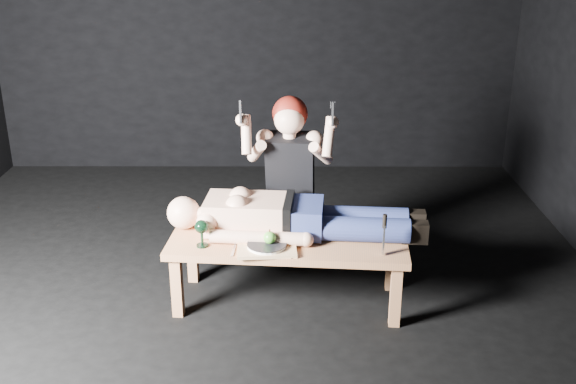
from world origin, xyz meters
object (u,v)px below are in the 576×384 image
at_px(lying_man, 297,213).
at_px(kneeling_woman, 291,180).
at_px(table, 288,271).
at_px(goblet, 202,233).
at_px(carving_knife, 384,235).
at_px(serving_tray, 267,248).

distance_m(lying_man, kneeling_woman, 0.42).
distance_m(table, lying_man, 0.38).
relative_size(lying_man, goblet, 8.90).
height_order(lying_man, carving_knife, lying_man).
height_order(table, goblet, goblet).
xyz_separation_m(kneeling_woman, serving_tray, (-0.15, -0.67, -0.19)).
xyz_separation_m(kneeling_woman, goblet, (-0.55, -0.62, -0.12)).
distance_m(table, goblet, 0.62).
distance_m(lying_man, goblet, 0.62).
xyz_separation_m(table, lying_man, (0.06, 0.10, 0.36)).
bearing_deg(lying_man, goblet, -156.16).
bearing_deg(lying_man, carving_knife, -27.31).
height_order(kneeling_woman, serving_tray, kneeling_woman).
relative_size(kneeling_woman, serving_tray, 3.65).
bearing_deg(kneeling_woman, table, -86.86).
relative_size(table, carving_knife, 5.65).
relative_size(lying_man, kneeling_woman, 1.19).
bearing_deg(kneeling_woman, carving_knife, -47.73).
bearing_deg(table, kneeling_woman, 92.33).
xyz_separation_m(serving_tray, goblet, (-0.40, 0.05, 0.08)).
distance_m(goblet, carving_knife, 1.11).
height_order(lying_man, goblet, lying_man).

